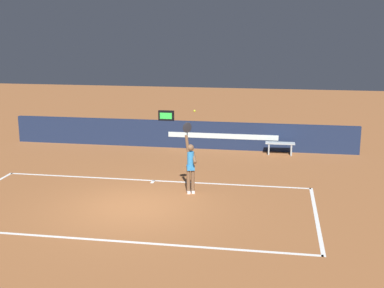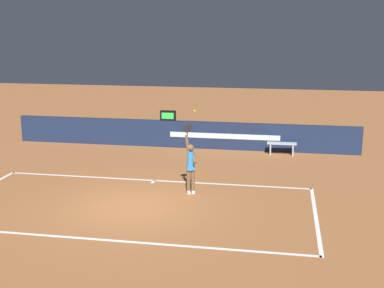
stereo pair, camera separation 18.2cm
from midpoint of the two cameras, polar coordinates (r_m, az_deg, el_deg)
name	(u,v)px [view 2 (the right image)]	position (r m, az deg, el deg)	size (l,w,h in m)	color
ground_plane	(132,206)	(15.58, -6.34, -6.92)	(60.00, 60.00, 0.00)	#9B5D33
court_lines	(133,205)	(15.67, -6.25, -6.80)	(10.91, 5.28, 0.00)	white
back_wall	(182,134)	(22.62, -0.84, 1.10)	(15.34, 0.20, 1.20)	#1A2748
speed_display	(168,116)	(22.59, -2.47, 3.20)	(0.69, 0.16, 0.44)	black
tennis_player	(191,164)	(16.41, 0.15, -2.26)	(0.50, 0.47, 2.36)	brown
tennis_ball	(195,111)	(16.01, 0.62, 3.71)	(0.07, 0.07, 0.07)	#CEE02E
courtside_bench_near	(282,146)	(21.71, 10.23, -0.23)	(1.23, 0.38, 0.52)	#ACB9BE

